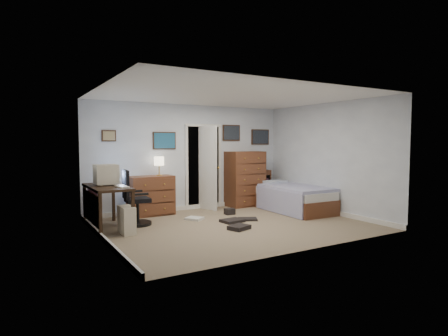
{
  "coord_description": "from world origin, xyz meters",
  "views": [
    {
      "loc": [
        -3.81,
        -6.13,
        1.62
      ],
      "look_at": [
        -0.05,
        0.3,
        1.1
      ],
      "focal_mm": 30.0,
      "sensor_mm": 36.0,
      "label": 1
    }
  ],
  "objects_px": {
    "bed": "(293,198)",
    "office_chair": "(134,204)",
    "computer_desk": "(102,196)",
    "tall_dresser": "(245,179)",
    "low_dresser": "(151,196)"
  },
  "relations": [
    {
      "from": "low_dresser",
      "to": "bed",
      "type": "xyz_separation_m",
      "value": [
        3.05,
        -1.21,
        -0.13
      ]
    },
    {
      "from": "low_dresser",
      "to": "bed",
      "type": "height_order",
      "value": "low_dresser"
    },
    {
      "from": "computer_desk",
      "to": "tall_dresser",
      "type": "relative_size",
      "value": 1.02
    },
    {
      "from": "bed",
      "to": "office_chair",
      "type": "bearing_deg",
      "value": 175.74
    },
    {
      "from": "office_chair",
      "to": "bed",
      "type": "relative_size",
      "value": 0.54
    },
    {
      "from": "tall_dresser",
      "to": "bed",
      "type": "height_order",
      "value": "tall_dresser"
    },
    {
      "from": "low_dresser",
      "to": "tall_dresser",
      "type": "xyz_separation_m",
      "value": [
        2.48,
        -0.02,
        0.25
      ]
    },
    {
      "from": "office_chair",
      "to": "tall_dresser",
      "type": "bearing_deg",
      "value": 18.94
    },
    {
      "from": "office_chair",
      "to": "tall_dresser",
      "type": "height_order",
      "value": "tall_dresser"
    },
    {
      "from": "computer_desk",
      "to": "office_chair",
      "type": "distance_m",
      "value": 0.65
    },
    {
      "from": "tall_dresser",
      "to": "bed",
      "type": "bearing_deg",
      "value": -67.1
    },
    {
      "from": "computer_desk",
      "to": "bed",
      "type": "distance_m",
      "value": 4.31
    },
    {
      "from": "low_dresser",
      "to": "computer_desk",
      "type": "bearing_deg",
      "value": -148.35
    },
    {
      "from": "computer_desk",
      "to": "office_chair",
      "type": "xyz_separation_m",
      "value": [
        0.61,
        0.02,
        -0.2
      ]
    },
    {
      "from": "computer_desk",
      "to": "low_dresser",
      "type": "distance_m",
      "value": 1.51
    }
  ]
}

